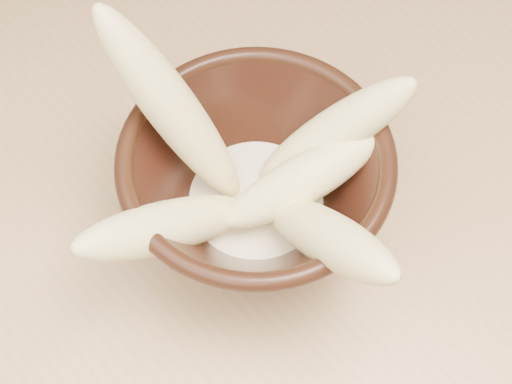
% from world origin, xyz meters
% --- Properties ---
extents(bowl, '(0.20, 0.20, 0.11)m').
position_xyz_m(bowl, '(0.23, -0.10, 0.81)').
color(bowl, black).
rests_on(bowl, table).
extents(milk_puddle, '(0.11, 0.11, 0.02)m').
position_xyz_m(milk_puddle, '(0.23, -0.10, 0.79)').
color(milk_puddle, '#F2E4C3').
rests_on(milk_puddle, bowl).
extents(banana_upright, '(0.08, 0.14, 0.17)m').
position_xyz_m(banana_upright, '(0.20, -0.04, 0.87)').
color(banana_upright, '#E2D185').
rests_on(banana_upright, bowl).
extents(banana_left, '(0.15, 0.05, 0.12)m').
position_xyz_m(banana_left, '(0.15, -0.09, 0.83)').
color(banana_left, '#E2D185').
rests_on(banana_left, bowl).
extents(banana_right, '(0.13, 0.10, 0.13)m').
position_xyz_m(banana_right, '(0.29, -0.11, 0.84)').
color(banana_right, '#E2D185').
rests_on(banana_right, bowl).
extents(banana_across, '(0.14, 0.07, 0.07)m').
position_xyz_m(banana_across, '(0.25, -0.12, 0.83)').
color(banana_across, '#E2D185').
rests_on(banana_across, bowl).
extents(banana_front, '(0.05, 0.15, 0.13)m').
position_xyz_m(banana_front, '(0.23, -0.17, 0.84)').
color(banana_front, '#E2D185').
rests_on(banana_front, bowl).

